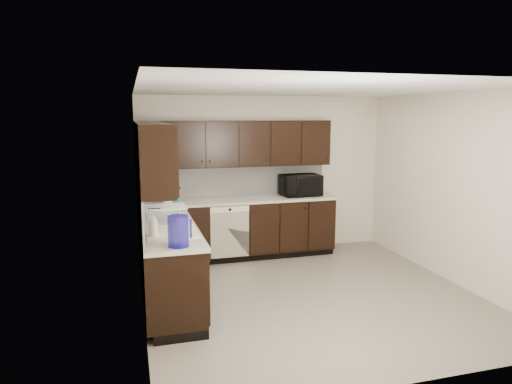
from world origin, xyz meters
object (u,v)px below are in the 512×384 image
(blue_pitcher, at_px, (178,231))
(sink, at_px, (171,236))
(microwave, at_px, (300,185))
(storage_bin, at_px, (164,215))
(toaster_oven, at_px, (155,195))

(blue_pitcher, bearing_deg, sink, 116.06)
(microwave, distance_m, storage_bin, 2.57)
(storage_bin, xyz_separation_m, blue_pitcher, (0.06, -1.04, 0.06))
(toaster_oven, height_order, blue_pitcher, blue_pitcher)
(microwave, xyz_separation_m, toaster_oven, (-2.26, 0.08, -0.06))
(toaster_oven, bearing_deg, sink, -87.54)
(sink, bearing_deg, toaster_oven, 92.23)
(sink, bearing_deg, blue_pitcher, -88.22)
(sink, relative_size, storage_bin, 1.68)
(sink, xyz_separation_m, blue_pitcher, (0.02, -0.64, 0.21))
(microwave, xyz_separation_m, blue_pitcher, (-2.17, -2.33, -0.01))
(sink, distance_m, toaster_oven, 1.78)
(blue_pitcher, bearing_deg, storage_bin, 117.33)
(toaster_oven, relative_size, blue_pitcher, 1.15)
(microwave, bearing_deg, sink, -145.61)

